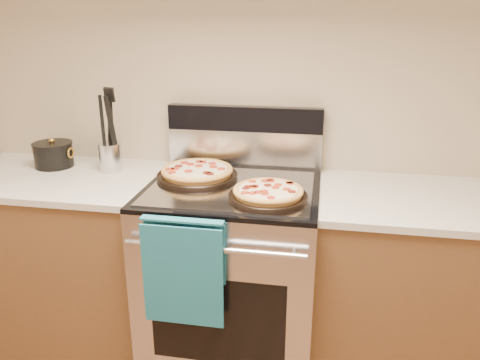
% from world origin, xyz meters
% --- Properties ---
extents(wall_back, '(4.00, 0.00, 4.00)m').
position_xyz_m(wall_back, '(0.00, 2.00, 1.35)').
color(wall_back, tan).
rests_on(wall_back, ground).
extents(range_body, '(0.76, 0.68, 0.90)m').
position_xyz_m(range_body, '(0.00, 1.65, 0.45)').
color(range_body, '#B7B7BC').
rests_on(range_body, ground).
extents(oven_window, '(0.56, 0.01, 0.40)m').
position_xyz_m(oven_window, '(0.00, 1.31, 0.45)').
color(oven_window, black).
rests_on(oven_window, range_body).
extents(cooktop, '(0.76, 0.68, 0.02)m').
position_xyz_m(cooktop, '(0.00, 1.65, 0.91)').
color(cooktop, black).
rests_on(cooktop, range_body).
extents(backsplash_lower, '(0.76, 0.06, 0.18)m').
position_xyz_m(backsplash_lower, '(0.00, 1.96, 1.01)').
color(backsplash_lower, silver).
rests_on(backsplash_lower, cooktop).
extents(backsplash_upper, '(0.76, 0.06, 0.12)m').
position_xyz_m(backsplash_upper, '(0.00, 1.96, 1.16)').
color(backsplash_upper, black).
rests_on(backsplash_upper, backsplash_lower).
extents(oven_handle, '(0.70, 0.03, 0.03)m').
position_xyz_m(oven_handle, '(0.00, 1.27, 0.80)').
color(oven_handle, silver).
rests_on(oven_handle, range_body).
extents(dish_towel, '(0.32, 0.05, 0.42)m').
position_xyz_m(dish_towel, '(-0.12, 1.27, 0.70)').
color(dish_towel, '#176475').
rests_on(dish_towel, oven_handle).
extents(foil_sheet, '(0.70, 0.55, 0.01)m').
position_xyz_m(foil_sheet, '(0.00, 1.62, 0.92)').
color(foil_sheet, gray).
rests_on(foil_sheet, cooktop).
extents(cabinet_left, '(1.00, 0.62, 0.88)m').
position_xyz_m(cabinet_left, '(-0.88, 1.68, 0.44)').
color(cabinet_left, brown).
rests_on(cabinet_left, ground).
extents(countertop_left, '(1.02, 0.64, 0.03)m').
position_xyz_m(countertop_left, '(-0.88, 1.68, 0.90)').
color(countertop_left, beige).
rests_on(countertop_left, cabinet_left).
extents(cabinet_right, '(1.00, 0.62, 0.88)m').
position_xyz_m(cabinet_right, '(0.88, 1.68, 0.44)').
color(cabinet_right, brown).
rests_on(cabinet_right, ground).
extents(countertop_right, '(1.02, 0.64, 0.03)m').
position_xyz_m(countertop_right, '(0.88, 1.68, 0.90)').
color(countertop_right, beige).
rests_on(countertop_right, cabinet_right).
extents(pepperoni_pizza_back, '(0.47, 0.47, 0.05)m').
position_xyz_m(pepperoni_pizza_back, '(-0.18, 1.72, 0.95)').
color(pepperoni_pizza_back, '#BD7C39').
rests_on(pepperoni_pizza_back, foil_sheet).
extents(pepperoni_pizza_front, '(0.37, 0.37, 0.04)m').
position_xyz_m(pepperoni_pizza_front, '(0.17, 1.52, 0.95)').
color(pepperoni_pizza_front, '#BD7C39').
rests_on(pepperoni_pizza_front, foil_sheet).
extents(utensil_crock, '(0.13, 0.13, 0.14)m').
position_xyz_m(utensil_crock, '(-0.64, 1.79, 0.98)').
color(utensil_crock, silver).
rests_on(utensil_crock, countertop_left).
extents(saucepan, '(0.20, 0.20, 0.11)m').
position_xyz_m(saucepan, '(-0.95, 1.81, 0.97)').
color(saucepan, black).
rests_on(saucepan, countertop_left).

